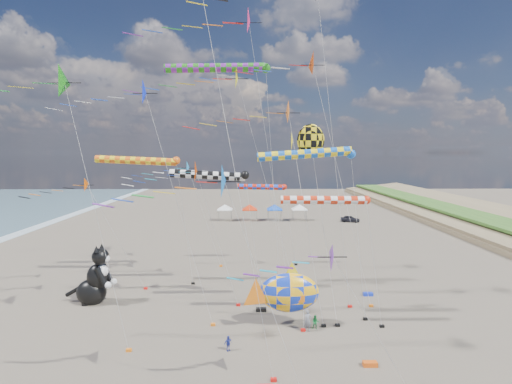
{
  "coord_description": "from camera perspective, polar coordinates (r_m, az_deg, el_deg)",
  "views": [
    {
      "loc": [
        -1.06,
        -19.38,
        13.61
      ],
      "look_at": [
        -0.54,
        12.0,
        10.52
      ],
      "focal_mm": 28.0,
      "sensor_mm": 36.0,
      "label": 1
    }
  ],
  "objects": [
    {
      "name": "delta_kite_1",
      "position": [
        20.28,
        -5.27,
        0.86
      ],
      "size": [
        9.78,
        1.84,
        13.21
      ],
      "color": "blue",
      "rests_on": "ground"
    },
    {
      "name": "delta_kite_2",
      "position": [
        31.77,
        -16.67,
        12.93
      ],
      "size": [
        11.6,
        2.06,
        19.14
      ],
      "color": "#1228D3",
      "rests_on": "ground"
    },
    {
      "name": "delta_kite_3",
      "position": [
        22.58,
        10.4,
        -9.18
      ],
      "size": [
        9.2,
        1.73,
        9.1
      ],
      "color": "#641B9B",
      "rests_on": "ground"
    },
    {
      "name": "delta_kite_5",
      "position": [
        44.06,
        -2.88,
        23.04
      ],
      "size": [
        16.9,
        3.04,
        28.57
      ],
      "color": "#E12362",
      "rests_on": "ground"
    },
    {
      "name": "delta_kite_6",
      "position": [
        47.54,
        -10.59,
        3.02
      ],
      "size": [
        10.6,
        1.88,
        12.85
      ],
      "color": "#1F82C9",
      "rests_on": "ground"
    },
    {
      "name": "delta_kite_7",
      "position": [
        30.19,
        2.51,
        10.94
      ],
      "size": [
        10.55,
        2.01,
        17.77
      ],
      "color": "orange",
      "rests_on": "ground"
    },
    {
      "name": "delta_kite_8",
      "position": [
        37.85,
        -2.83,
        15.59
      ],
      "size": [
        14.47,
        2.38,
        21.68
      ],
      "color": "yellow",
      "rests_on": "ground"
    },
    {
      "name": "delta_kite_9",
      "position": [
        29.82,
        -28.26,
        13.13
      ],
      "size": [
        12.82,
        2.38,
        19.33
      ],
      "color": "#1B8617",
      "rests_on": "ground"
    },
    {
      "name": "delta_kite_10",
      "position": [
        35.15,
        7.68,
        17.36
      ],
      "size": [
        13.71,
        2.29,
        22.26
      ],
      "color": "#CC3C00",
      "rests_on": "ground"
    },
    {
      "name": "delta_kite_11",
      "position": [
        42.32,
        -23.51,
        0.5
      ],
      "size": [
        10.46,
        1.52,
        11.39
      ],
      "color": "#DE4F05",
      "rests_on": "ground"
    },
    {
      "name": "delta_kite_12",
      "position": [
        34.88,
        -9.85,
        2.58
      ],
      "size": [
        9.77,
        2.07,
        13.14
      ],
      "color": "#DB4001",
      "rests_on": "ground"
    },
    {
      "name": "windsock_0",
      "position": [
        41.89,
        -16.19,
        4.27
      ],
      "size": [
        9.72,
        0.81,
        13.24
      ],
      "color": "#E55C13",
      "rests_on": "ground"
    },
    {
      "name": "windsock_1",
      "position": [
        30.64,
        10.28,
        -1.26
      ],
      "size": [
        8.18,
        0.67,
        10.39
      ],
      "color": "red",
      "rests_on": "ground"
    },
    {
      "name": "windsock_2",
      "position": [
        38.07,
        -6.3,
        2.34
      ],
      "size": [
        8.79,
        0.82,
        11.91
      ],
      "color": "black",
      "rests_on": "ground"
    },
    {
      "name": "windsock_3",
      "position": [
        47.47,
        1.14,
        0.64
      ],
      "size": [
        7.23,
        0.69,
        9.91
      ],
      "color": "red",
      "rests_on": "ground"
    },
    {
      "name": "windsock_4",
      "position": [
        31.58,
        7.61,
        5.28
      ],
      "size": [
        9.03,
        0.76,
        13.9
      ],
      "color": "blue",
      "rests_on": "ground"
    },
    {
      "name": "windsock_5",
      "position": [
        39.19,
        -5.11,
        17.14
      ],
      "size": [
        11.11,
        0.89,
        21.96
      ],
      "color": "#228117",
      "rests_on": "ground"
    },
    {
      "name": "angelfish_kite",
      "position": [
        32.41,
        7.48,
        7.1
      ],
      "size": [
        3.74,
        3.02,
        15.91
      ],
      "color": "yellow",
      "rests_on": "ground"
    },
    {
      "name": "cat_inflatable",
      "position": [
        39.59,
        -22.12,
        -10.76
      ],
      "size": [
        4.3,
        2.63,
        5.45
      ],
      "primitive_type": null,
      "rotation": [
        0.0,
        0.0,
        -0.16
      ],
      "color": "black",
      "rests_on": "ground"
    },
    {
      "name": "fish_inflatable",
      "position": [
        32.29,
        4.65,
        -14.08
      ],
      "size": [
        6.34,
        3.0,
        5.12
      ],
      "color": "#1333C0",
      "rests_on": "ground"
    },
    {
      "name": "person_adult",
      "position": [
        32.21,
        7.39,
        -17.78
      ],
      "size": [
        0.71,
        0.58,
        1.69
      ],
      "primitive_type": "imported",
      "rotation": [
        0.0,
        0.0,
        0.32
      ],
      "color": "slate",
      "rests_on": "ground"
    },
    {
      "name": "child_green",
      "position": [
        32.78,
        8.49,
        -17.92
      ],
      "size": [
        0.61,
        0.52,
        1.1
      ],
      "primitive_type": "imported",
      "rotation": [
        0.0,
        0.0,
        -0.22
      ],
      "color": "#1A843B",
      "rests_on": "ground"
    },
    {
      "name": "child_blue",
      "position": [
        29.45,
        -4.0,
        -20.75
      ],
      "size": [
        0.66,
        0.58,
        1.07
      ],
      "primitive_type": "imported",
      "rotation": [
        0.0,
        0.0,
        0.62
      ],
      "color": "#2C3AA5",
      "rests_on": "ground"
    },
    {
      "name": "kite_bag_0",
      "position": [
        35.8,
        0.74,
        -16.46
      ],
      "size": [
        0.9,
        0.44,
        0.3
      ],
      "primitive_type": "cube",
      "color": "black",
      "rests_on": "ground"
    },
    {
      "name": "kite_bag_1",
      "position": [
        28.73,
        15.98,
        -22.54
      ],
      "size": [
        0.9,
        0.44,
        0.3
      ],
      "primitive_type": "cube",
      "color": "#DA5212",
      "rests_on": "ground"
    },
    {
      "name": "kite_bag_2",
      "position": [
        40.78,
        15.7,
        -13.87
      ],
      "size": [
        0.9,
        0.44,
        0.3
      ],
      "primitive_type": "cube",
      "color": "#142CC9",
      "rests_on": "ground"
    },
    {
      "name": "tent_row",
      "position": [
        80.11,
        0.89,
        -1.88
      ],
      "size": [
        19.2,
        4.2,
        3.8
      ],
      "color": "white",
      "rests_on": "ground"
    },
    {
      "name": "parked_car",
      "position": [
        80.93,
        13.28,
        -3.75
      ],
      "size": [
        4.02,
        2.56,
        1.28
      ],
      "primitive_type": "imported",
      "rotation": [
        0.0,
        0.0,
        1.27
      ],
      "color": "#26262D",
      "rests_on": "ground"
    }
  ]
}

